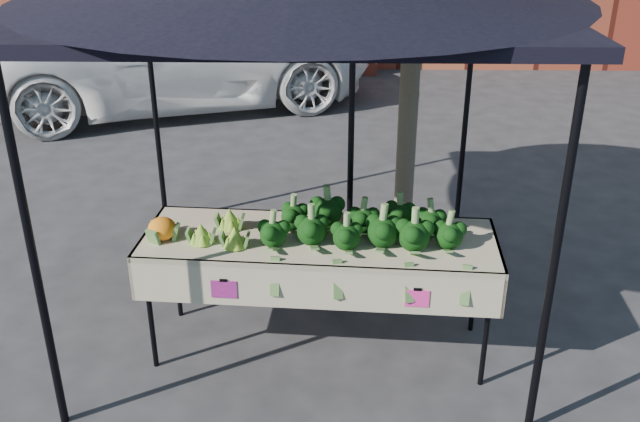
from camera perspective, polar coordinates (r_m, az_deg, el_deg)
The scene contains 6 objects.
ground at distance 5.21m, azimuth -2.00°, elevation -11.10°, with size 90.00×90.00×0.00m, color #29292B.
table at distance 4.98m, azimuth -0.05°, elevation -6.72°, with size 2.45×0.96×0.90m.
canopy at distance 5.17m, azimuth -1.40°, elevation 5.78°, with size 3.16×3.16×2.74m, color black, non-canonical shape.
broccoli_heap at distance 4.73m, azimuth 3.29°, elevation -0.65°, with size 1.36×0.56×0.25m, color black.
romanesco_cluster at distance 4.77m, azimuth -8.08°, elevation -1.06°, with size 0.42×0.46×0.19m, color #87BD3A.
cauliflower_pair at distance 4.82m, azimuth -12.66°, elevation -1.29°, with size 0.19×0.19×0.17m, color orange.
Camera 1 is at (0.27, -4.21, 3.07)m, focal length 39.56 mm.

